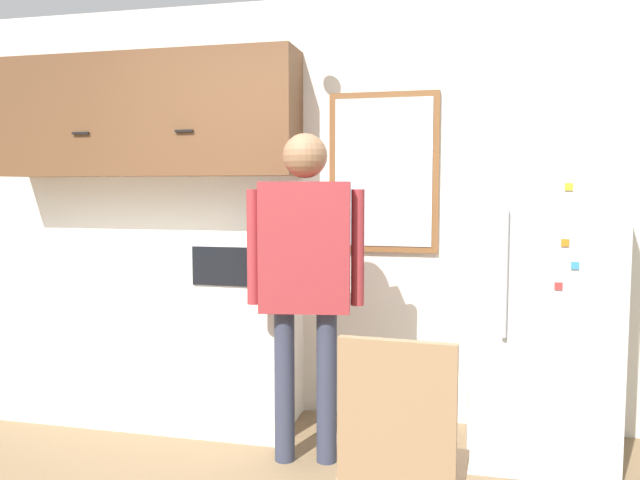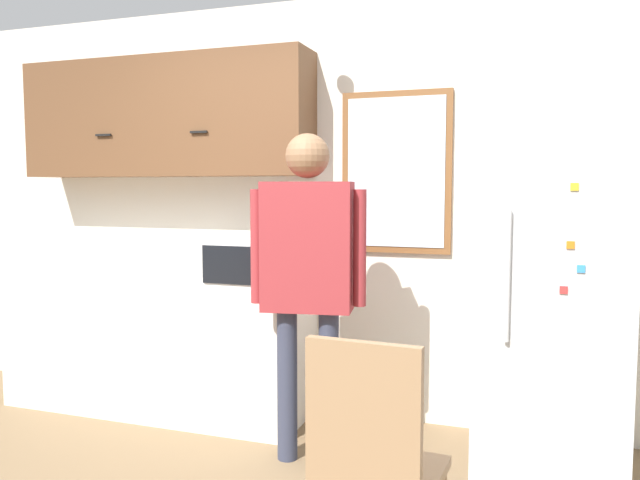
% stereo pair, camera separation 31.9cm
% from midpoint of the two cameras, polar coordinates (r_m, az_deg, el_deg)
% --- Properties ---
extents(back_wall, '(6.00, 0.06, 2.70)m').
position_cam_midpoint_polar(back_wall, '(4.08, -1.87, 2.79)').
color(back_wall, silver).
rests_on(back_wall, ground_plane).
extents(counter, '(2.07, 0.62, 0.90)m').
position_cam_midpoint_polar(counter, '(4.36, -18.24, -9.31)').
color(counter, silver).
rests_on(counter, ground_plane).
extents(upper_cabinets, '(2.07, 0.36, 0.79)m').
position_cam_midpoint_polar(upper_cabinets, '(4.38, -17.79, 10.75)').
color(upper_cabinets, brown).
extents(microwave, '(0.48, 0.39, 0.29)m').
position_cam_midpoint_polar(microwave, '(3.82, -9.82, -2.07)').
color(microwave, white).
rests_on(microwave, counter).
extents(person, '(0.62, 0.30, 1.78)m').
position_cam_midpoint_polar(person, '(3.33, -4.10, -2.01)').
color(person, '#33384C').
rests_on(person, ground_plane).
extents(refrigerator, '(0.75, 0.74, 1.84)m').
position_cam_midpoint_polar(refrigerator, '(3.60, 17.08, -4.61)').
color(refrigerator, silver).
rests_on(refrigerator, ground_plane).
extents(chair, '(0.47, 0.47, 0.99)m').
position_cam_midpoint_polar(chair, '(2.36, 3.39, -19.26)').
color(chair, '#997551').
rests_on(chair, ground_plane).
extents(window, '(0.69, 0.05, 1.00)m').
position_cam_midpoint_polar(window, '(3.95, 3.51, 6.16)').
color(window, brown).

